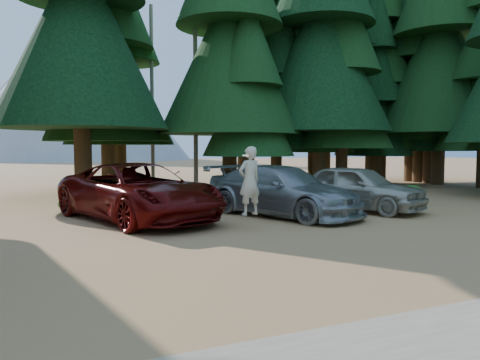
{
  "coord_description": "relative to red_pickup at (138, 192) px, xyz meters",
  "views": [
    {
      "loc": [
        -7.22,
        -9.61,
        2.29
      ],
      "look_at": [
        -1.24,
        3.96,
        1.25
      ],
      "focal_mm": 35.0,
      "sensor_mm": 36.0,
      "label": 1
    }
  ],
  "objects": [
    {
      "name": "shrub_far_left",
      "position": [
        -1.77,
        3.09,
        -0.64
      ],
      "size": [
        0.93,
        0.93,
        0.51
      ],
      "primitive_type": "ellipsoid",
      "color": "#2C5F1C",
      "rests_on": "ground"
    },
    {
      "name": "red_pickup",
      "position": [
        0.0,
        0.0,
        0.0
      ],
      "size": [
        4.82,
        7.07,
        1.8
      ],
      "primitive_type": "imported",
      "rotation": [
        0.0,
        0.0,
        0.31
      ],
      "color": "#540807",
      "rests_on": "ground"
    },
    {
      "name": "shrub_right",
      "position": [
        8.42,
        4.43,
        -0.63
      ],
      "size": [
        0.98,
        0.98,
        0.54
      ],
      "primitive_type": "ellipsoid",
      "color": "#2C5F1C",
      "rests_on": "ground"
    },
    {
      "name": "snag_back",
      "position": [
        3.05,
        10.98,
        4.1
      ],
      "size": [
        0.2,
        0.2,
        10.0
      ],
      "primitive_type": "cylinder",
      "color": "gray",
      "rests_on": "ground"
    },
    {
      "name": "log_right",
      "position": [
        7.53,
        1.98,
        -0.76
      ],
      "size": [
        4.34,
        0.41,
        0.28
      ],
      "primitive_type": "cylinder",
      "rotation": [
        0.0,
        1.57,
        -0.03
      ],
      "color": "gray",
      "rests_on": "ground"
    },
    {
      "name": "silver_minivan_right",
      "position": [
        7.71,
        -0.92,
        -0.07
      ],
      "size": [
        3.78,
        5.25,
        1.66
      ],
      "primitive_type": "imported",
      "rotation": [
        0.0,
        0.0,
        0.42
      ],
      "color": "#BCB5A7",
      "rests_on": "ground"
    },
    {
      "name": "ground",
      "position": [
        4.25,
        -5.02,
        -0.9
      ],
      "size": [
        160.0,
        160.0,
        0.0
      ],
      "primitive_type": "plane",
      "color": "#B2864B",
      "rests_on": "ground"
    },
    {
      "name": "snag_front",
      "position": [
        5.05,
        9.48,
        5.1
      ],
      "size": [
        0.24,
        0.24,
        12.0
      ],
      "primitive_type": "cylinder",
      "color": "gray",
      "rests_on": "ground"
    },
    {
      "name": "forest_belt_north",
      "position": [
        4.25,
        9.98,
        -0.9
      ],
      "size": [
        36.0,
        7.0,
        22.0
      ],
      "primitive_type": null,
      "color": "black",
      "rests_on": "ground"
    },
    {
      "name": "shrub_edge_east",
      "position": [
        13.54,
        2.43,
        -0.65
      ],
      "size": [
        0.9,
        0.9,
        0.5
      ],
      "primitive_type": "ellipsoid",
      "color": "#2C5F1C",
      "rests_on": "ground"
    },
    {
      "name": "shrub_center_right",
      "position": [
        7.87,
        3.9,
        -0.58
      ],
      "size": [
        1.16,
        1.16,
        0.64
      ],
      "primitive_type": "ellipsoid",
      "color": "#2C5F1C",
      "rests_on": "ground"
    },
    {
      "name": "shrub_center_left",
      "position": [
        -0.03,
        1.37,
        -0.59
      ],
      "size": [
        1.11,
        1.11,
        0.61
      ],
      "primitive_type": "ellipsoid",
      "color": "#2C5F1C",
      "rests_on": "ground"
    },
    {
      "name": "shrub_far_right",
      "position": [
        12.36,
        4.03,
        -0.58
      ],
      "size": [
        1.15,
        1.15,
        0.63
      ],
      "primitive_type": "ellipsoid",
      "color": "#2C5F1C",
      "rests_on": "ground"
    },
    {
      "name": "frisbee_player",
      "position": [
        2.5,
        -2.9,
        0.47
      ],
      "size": [
        0.77,
        0.58,
        1.91
      ],
      "rotation": [
        0.0,
        0.0,
        3.34
      ],
      "color": "beige",
      "rests_on": "ground"
    },
    {
      "name": "shrub_left",
      "position": [
        3.04,
        2.07,
        -0.6
      ],
      "size": [
        1.07,
        1.07,
        0.59
      ],
      "primitive_type": "ellipsoid",
      "color": "#2C5F1C",
      "rests_on": "ground"
    },
    {
      "name": "silver_minivan_center",
      "position": [
        4.61,
        -0.93,
        -0.06
      ],
      "size": [
        4.33,
        6.23,
        1.68
      ],
      "primitive_type": "imported",
      "rotation": [
        0.0,
        0.0,
        0.38
      ],
      "color": "#999CA1",
      "rests_on": "ground"
    },
    {
      "name": "mountain_peak",
      "position": [
        1.67,
        83.21,
        11.81
      ],
      "size": [
        48.0,
        50.0,
        28.0
      ],
      "color": "gray",
      "rests_on": "ground"
    },
    {
      "name": "log_left",
      "position": [
        2.56,
        3.61,
        -0.74
      ],
      "size": [
        4.51,
        1.0,
        0.32
      ],
      "primitive_type": "cylinder",
      "rotation": [
        0.0,
        1.57,
        -0.15
      ],
      "color": "gray",
      "rests_on": "ground"
    },
    {
      "name": "log_mid",
      "position": [
        7.96,
        3.22,
        -0.75
      ],
      "size": [
        3.67,
        1.01,
        0.3
      ],
      "primitive_type": "cylinder",
      "rotation": [
        0.0,
        1.57,
        -0.19
      ],
      "color": "gray",
      "rests_on": "ground"
    }
  ]
}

